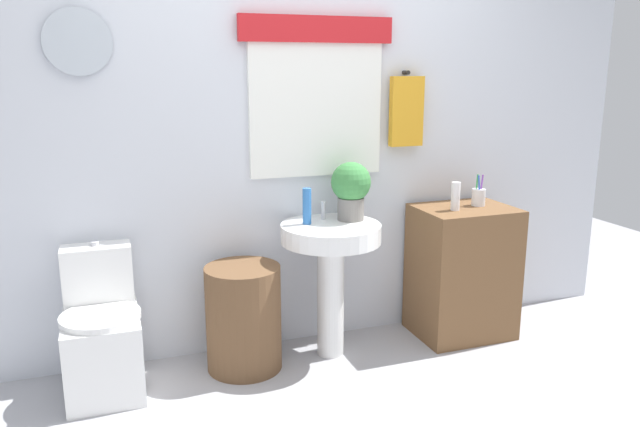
{
  "coord_description": "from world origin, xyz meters",
  "views": [
    {
      "loc": [
        -0.99,
        -2.19,
        1.59
      ],
      "look_at": [
        0.08,
        0.8,
        0.84
      ],
      "focal_mm": 34.67,
      "sensor_mm": 36.0,
      "label": 1
    }
  ],
  "objects_px": {
    "soap_bottle": "(307,206)",
    "lotion_bottle": "(456,196)",
    "wooden_cabinet": "(462,271)",
    "toilet": "(102,335)",
    "laundry_hamper": "(244,318)",
    "pedestal_sink": "(331,255)",
    "potted_plant": "(351,187)",
    "toothbrush_cup": "(479,197)"
  },
  "relations": [
    {
      "from": "potted_plant",
      "to": "wooden_cabinet",
      "type": "bearing_deg",
      "value": -4.86
    },
    {
      "from": "pedestal_sink",
      "to": "soap_bottle",
      "type": "relative_size",
      "value": 3.84
    },
    {
      "from": "laundry_hamper",
      "to": "potted_plant",
      "type": "relative_size",
      "value": 1.75
    },
    {
      "from": "wooden_cabinet",
      "to": "toilet",
      "type": "bearing_deg",
      "value": 179.13
    },
    {
      "from": "soap_bottle",
      "to": "toothbrush_cup",
      "type": "relative_size",
      "value": 1.07
    },
    {
      "from": "laundry_hamper",
      "to": "soap_bottle",
      "type": "height_order",
      "value": "soap_bottle"
    },
    {
      "from": "toilet",
      "to": "pedestal_sink",
      "type": "xyz_separation_m",
      "value": [
        1.21,
        -0.03,
        0.3
      ]
    },
    {
      "from": "toilet",
      "to": "lotion_bottle",
      "type": "relative_size",
      "value": 4.46
    },
    {
      "from": "lotion_bottle",
      "to": "soap_bottle",
      "type": "bearing_deg",
      "value": 174.08
    },
    {
      "from": "wooden_cabinet",
      "to": "potted_plant",
      "type": "bearing_deg",
      "value": 175.14
    },
    {
      "from": "pedestal_sink",
      "to": "potted_plant",
      "type": "distance_m",
      "value": 0.39
    },
    {
      "from": "potted_plant",
      "to": "toothbrush_cup",
      "type": "relative_size",
      "value": 1.76
    },
    {
      "from": "pedestal_sink",
      "to": "potted_plant",
      "type": "bearing_deg",
      "value": 23.2
    },
    {
      "from": "pedestal_sink",
      "to": "toothbrush_cup",
      "type": "height_order",
      "value": "toothbrush_cup"
    },
    {
      "from": "soap_bottle",
      "to": "toothbrush_cup",
      "type": "bearing_deg",
      "value": -1.61
    },
    {
      "from": "wooden_cabinet",
      "to": "lotion_bottle",
      "type": "relative_size",
      "value": 4.81
    },
    {
      "from": "laundry_hamper",
      "to": "toothbrush_cup",
      "type": "relative_size",
      "value": 3.08
    },
    {
      "from": "wooden_cabinet",
      "to": "potted_plant",
      "type": "distance_m",
      "value": 0.9
    },
    {
      "from": "laundry_hamper",
      "to": "lotion_bottle",
      "type": "bearing_deg",
      "value": -1.84
    },
    {
      "from": "lotion_bottle",
      "to": "toothbrush_cup",
      "type": "distance_m",
      "value": 0.21
    },
    {
      "from": "toilet",
      "to": "laundry_hamper",
      "type": "xyz_separation_m",
      "value": [
        0.71,
        -0.03,
        0.0
      ]
    },
    {
      "from": "soap_bottle",
      "to": "potted_plant",
      "type": "distance_m",
      "value": 0.27
    },
    {
      "from": "toilet",
      "to": "lotion_bottle",
      "type": "bearing_deg",
      "value": -2.08
    },
    {
      "from": "pedestal_sink",
      "to": "potted_plant",
      "type": "relative_size",
      "value": 2.33
    },
    {
      "from": "soap_bottle",
      "to": "lotion_bottle",
      "type": "bearing_deg",
      "value": -5.92
    },
    {
      "from": "wooden_cabinet",
      "to": "lotion_bottle",
      "type": "bearing_deg",
      "value": -157.75
    },
    {
      "from": "potted_plant",
      "to": "lotion_bottle",
      "type": "bearing_deg",
      "value": -9.35
    },
    {
      "from": "potted_plant",
      "to": "lotion_bottle",
      "type": "xyz_separation_m",
      "value": [
        0.61,
        -0.1,
        -0.07
      ]
    },
    {
      "from": "toothbrush_cup",
      "to": "soap_bottle",
      "type": "bearing_deg",
      "value": 178.39
    },
    {
      "from": "soap_bottle",
      "to": "laundry_hamper",
      "type": "bearing_deg",
      "value": -172.43
    },
    {
      "from": "laundry_hamper",
      "to": "soap_bottle",
      "type": "bearing_deg",
      "value": 7.57
    },
    {
      "from": "toothbrush_cup",
      "to": "toilet",
      "type": "bearing_deg",
      "value": 179.71
    },
    {
      "from": "toilet",
      "to": "wooden_cabinet",
      "type": "distance_m",
      "value": 2.06
    },
    {
      "from": "lotion_bottle",
      "to": "potted_plant",
      "type": "bearing_deg",
      "value": 170.65
    },
    {
      "from": "laundry_hamper",
      "to": "soap_bottle",
      "type": "distance_m",
      "value": 0.69
    },
    {
      "from": "pedestal_sink",
      "to": "wooden_cabinet",
      "type": "relative_size",
      "value": 0.96
    },
    {
      "from": "soap_bottle",
      "to": "lotion_bottle",
      "type": "relative_size",
      "value": 1.21
    },
    {
      "from": "wooden_cabinet",
      "to": "lotion_bottle",
      "type": "xyz_separation_m",
      "value": [
        -0.1,
        -0.04,
        0.48
      ]
    },
    {
      "from": "wooden_cabinet",
      "to": "toothbrush_cup",
      "type": "xyz_separation_m",
      "value": [
        0.1,
        0.02,
        0.45
      ]
    },
    {
      "from": "toilet",
      "to": "lotion_bottle",
      "type": "distance_m",
      "value": 2.05
    },
    {
      "from": "laundry_hamper",
      "to": "lotion_bottle",
      "type": "height_order",
      "value": "lotion_bottle"
    },
    {
      "from": "soap_bottle",
      "to": "pedestal_sink",
      "type": "bearing_deg",
      "value": -22.62
    }
  ]
}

